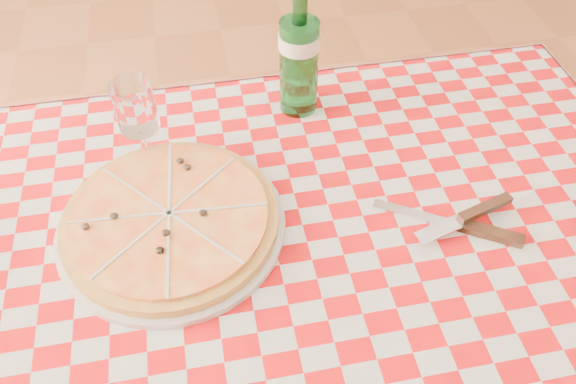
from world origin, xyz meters
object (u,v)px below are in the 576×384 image
object	(u,v)px
pizza_plate	(170,219)
water_bottle	(299,48)
dining_table	(306,276)
wine_glass	(140,125)

from	to	relation	value
pizza_plate	water_bottle	world-z (taller)	water_bottle
dining_table	pizza_plate	bearing A→B (deg)	161.67
dining_table	water_bottle	bearing A→B (deg)	80.75
water_bottle	wine_glass	distance (m)	0.32
pizza_plate	water_bottle	size ratio (longest dim) A/B	1.35
dining_table	water_bottle	world-z (taller)	water_bottle
pizza_plate	water_bottle	distance (m)	0.40
pizza_plate	wine_glass	xyz separation A→B (m)	(-0.03, 0.16, 0.06)
water_bottle	wine_glass	world-z (taller)	water_bottle
dining_table	wine_glass	xyz separation A→B (m)	(-0.25, 0.24, 0.19)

